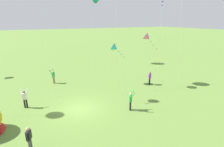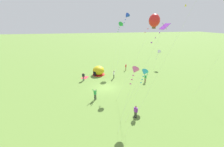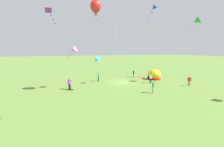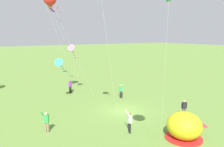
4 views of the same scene
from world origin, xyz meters
The scene contains 16 objects.
ground_plane centered at (0.00, 0.00, 0.00)m, with size 300.00×300.00×0.00m, color olive.
popup_tent centered at (-7.58, -0.46, 1.00)m, with size 2.81×2.81×2.10m.
picnic_blanket centered at (-6.33, -3.70, 0.01)m, with size 1.70×1.30×0.01m, color #CC333D.
person_far_back centered at (9.90, 2.03, 0.96)m, with size 0.51×0.41×1.72m.
person_center_field centered at (-9.44, 6.70, 0.96)m, with size 0.51×0.41×1.72m.
person_strolling centered at (4.03, -2.47, 1.00)m, with size 0.64×0.72×1.89m.
person_near_tent centered at (-4.56, -4.00, 0.96)m, with size 0.37×0.55×1.72m.
person_arms_raised centered at (-1.05, 8.24, 1.00)m, with size 0.69×0.71×1.89m.
person_with_toddler centered at (-4.59, 2.51, 1.00)m, with size 0.71×0.60×1.89m.
kite_cyan centered at (6.16, 4.57, 4.67)m, with size 4.96×4.69×5.26m.
kite_green centered at (-11.30, 5.52, 10.96)m, with size 3.82×3.64×11.71m.
kite_red centered at (6.37, 5.31, 11.77)m, with size 2.07×5.30×12.60m.
kite_blue centered at (-3.21, 4.58, 12.62)m, with size 2.26×3.53×13.22m.
kite_purple centered at (12.08, 3.21, 10.77)m, with size 3.26×3.58×11.52m.
kite_pink centered at (9.06, 1.95, 6.06)m, with size 3.80×3.53×6.64m.
kite_white centered at (-9.80, 15.55, 4.20)m, with size 1.93×2.61×4.85m.
Camera 2 is at (25.17, -4.30, 11.56)m, focal length 24.00 mm.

